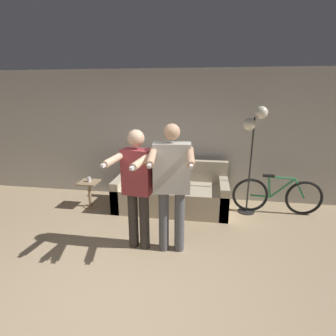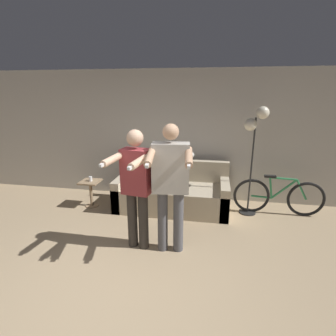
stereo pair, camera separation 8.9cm
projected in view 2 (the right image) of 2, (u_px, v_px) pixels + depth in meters
The scene contains 10 objects.
ground_plane at pixel (104, 297), 2.89m from camera, with size 16.00×16.00×0.00m, color tan.
wall_back at pixel (160, 136), 5.38m from camera, with size 10.00×0.05×2.60m.
couch at pixel (172, 194), 5.01m from camera, with size 2.10×0.91×0.88m.
person_left at pixel (136, 183), 3.54m from camera, with size 0.52×0.72×1.71m.
person_right at pixel (171, 181), 3.45m from camera, with size 0.60×0.71×1.79m.
cat at pixel (185, 157), 5.12m from camera, with size 0.49×0.15×0.17m.
floor_lamp at pixel (255, 131), 4.45m from camera, with size 0.39×0.30×1.94m.
side_table at pixel (91, 189), 5.08m from camera, with size 0.36×0.36×0.52m.
cup at pixel (91, 179), 5.01m from camera, with size 0.06×0.06×0.09m.
bicycle at pixel (278, 197), 4.75m from camera, with size 1.59×0.07×0.74m.
Camera 2 is at (1.11, -2.21, 2.18)m, focal length 28.00 mm.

